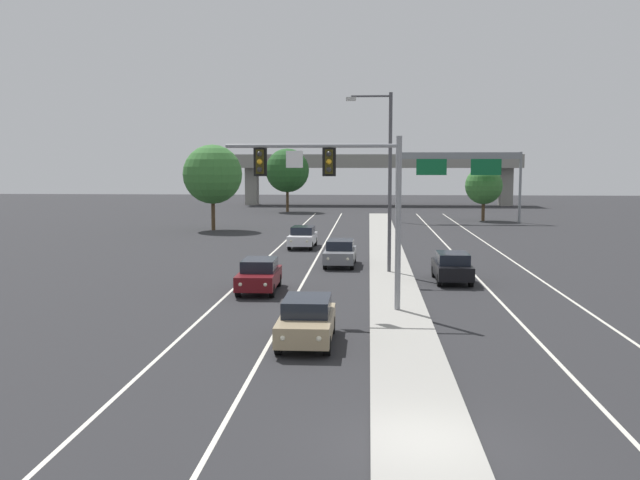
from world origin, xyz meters
name	(u,v)px	position (x,y,z in m)	size (l,w,h in m)	color
ground_plane	(425,446)	(0.00, 0.00, 0.00)	(260.00, 260.00, 0.00)	#28282B
median_island	(395,295)	(0.00, 18.00, 0.07)	(2.40, 110.00, 0.15)	#9E9B93
lane_stripe_oncoming_center	(308,273)	(-4.70, 25.00, 0.00)	(0.14, 100.00, 0.01)	silver
lane_stripe_receding_center	(474,275)	(4.70, 25.00, 0.00)	(0.14, 100.00, 0.01)	silver
edge_stripe_left	(251,272)	(-8.00, 25.00, 0.00)	(0.14, 100.00, 0.01)	silver
edge_stripe_right	(534,275)	(8.00, 25.00, 0.00)	(0.14, 100.00, 0.01)	silver
overhead_signal_mast	(342,185)	(-2.37, 14.23, 5.33)	(7.29, 0.44, 7.20)	gray
street_lamp_median	(386,171)	(-0.33, 24.91, 5.79)	(2.58, 0.28, 10.00)	#4C4C51
car_oncoming_tan	(307,320)	(-3.40, 8.92, 0.82)	(1.83, 4.47, 1.58)	tan
car_oncoming_darkred	(259,275)	(-6.59, 18.90, 0.82)	(1.89, 4.50, 1.58)	#5B0F14
car_oncoming_grey	(340,252)	(-3.00, 28.06, 0.82)	(1.89, 4.50, 1.58)	slate
car_oncoming_white	(303,237)	(-6.17, 37.39, 0.82)	(1.91, 4.51, 1.58)	silver
car_receding_black	(452,267)	(3.14, 22.40, 0.82)	(1.82, 4.47, 1.58)	black
highway_sign_gantry	(459,165)	(8.20, 61.66, 6.16)	(13.28, 0.42, 7.50)	gray
overpass_bridge	(377,167)	(0.00, 93.57, 5.78)	(42.40, 6.40, 7.65)	gray
tree_far_left_b	(213,174)	(-15.93, 51.16, 5.25)	(5.55, 5.55, 8.04)	#4C3823
tree_far_left_c	(287,170)	(-11.90, 77.67, 5.38)	(5.70, 5.70, 8.24)	#4C3823
tree_far_right_c	(484,186)	(11.29, 64.23, 3.85)	(4.08, 4.08, 5.91)	#4C3823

